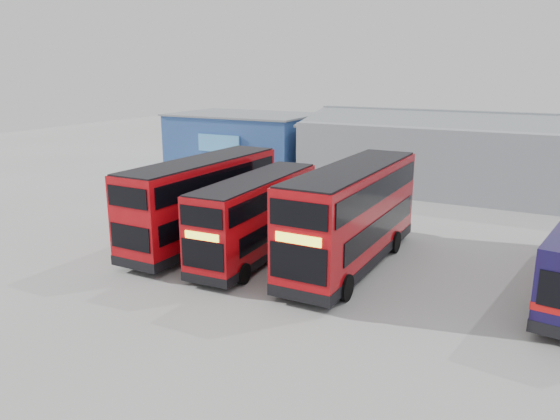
{
  "coord_description": "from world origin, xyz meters",
  "views": [
    {
      "loc": [
        11.15,
        -23.21,
        9.02
      ],
      "look_at": [
        -1.13,
        0.19,
        2.1
      ],
      "focal_mm": 35.0,
      "sensor_mm": 36.0,
      "label": 1
    }
  ],
  "objects_px": {
    "double_decker_left": "(203,203)",
    "panel_van": "(203,170)",
    "double_decker_centre": "(256,218)",
    "double_decker_right": "(352,217)",
    "maintenance_shed": "(515,158)",
    "office_block": "(245,143)"
  },
  "relations": [
    {
      "from": "office_block",
      "to": "double_decker_left",
      "type": "distance_m",
      "value": 20.79
    },
    {
      "from": "maintenance_shed",
      "to": "double_decker_centre",
      "type": "bearing_deg",
      "value": -114.25
    },
    {
      "from": "double_decker_left",
      "to": "panel_van",
      "type": "relative_size",
      "value": 2.04
    },
    {
      "from": "office_block",
      "to": "panel_van",
      "type": "bearing_deg",
      "value": -87.39
    },
    {
      "from": "double_decker_centre",
      "to": "panel_van",
      "type": "bearing_deg",
      "value": 131.73
    },
    {
      "from": "maintenance_shed",
      "to": "double_decker_left",
      "type": "relative_size",
      "value": 2.85
    },
    {
      "from": "double_decker_centre",
      "to": "panel_van",
      "type": "relative_size",
      "value": 1.81
    },
    {
      "from": "double_decker_right",
      "to": "double_decker_left",
      "type": "bearing_deg",
      "value": -175.54
    },
    {
      "from": "double_decker_centre",
      "to": "panel_van",
      "type": "distance_m",
      "value": 17.44
    },
    {
      "from": "maintenance_shed",
      "to": "office_block",
      "type": "bearing_deg",
      "value": -174.79
    },
    {
      "from": "panel_van",
      "to": "double_decker_centre",
      "type": "bearing_deg",
      "value": -43.81
    },
    {
      "from": "double_decker_centre",
      "to": "double_decker_right",
      "type": "relative_size",
      "value": 0.85
    },
    {
      "from": "maintenance_shed",
      "to": "double_decker_right",
      "type": "xyz_separation_m",
      "value": [
        -5.15,
        -20.27,
        -0.26
      ]
    },
    {
      "from": "office_block",
      "to": "double_decker_centre",
      "type": "bearing_deg",
      "value": -57.37
    },
    {
      "from": "double_decker_centre",
      "to": "double_decker_right",
      "type": "xyz_separation_m",
      "value": [
        4.47,
        1.07,
        0.36
      ]
    },
    {
      "from": "panel_van",
      "to": "double_decker_left",
      "type": "bearing_deg",
      "value": -52.18
    },
    {
      "from": "office_block",
      "to": "double_decker_centre",
      "type": "xyz_separation_m",
      "value": [
        12.38,
        -19.34,
        -0.6
      ]
    },
    {
      "from": "maintenance_shed",
      "to": "panel_van",
      "type": "distance_m",
      "value": 23.44
    },
    {
      "from": "double_decker_left",
      "to": "double_decker_right",
      "type": "height_order",
      "value": "double_decker_right"
    },
    {
      "from": "panel_van",
      "to": "office_block",
      "type": "bearing_deg",
      "value": 94.95
    },
    {
      "from": "office_block",
      "to": "panel_van",
      "type": "relative_size",
      "value": 2.34
    },
    {
      "from": "office_block",
      "to": "double_decker_right",
      "type": "distance_m",
      "value": 24.85
    }
  ]
}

